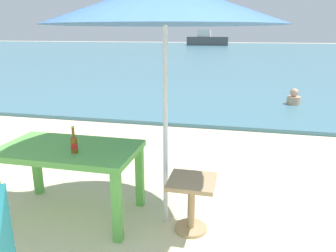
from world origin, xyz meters
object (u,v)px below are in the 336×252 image
object	(u,v)px
boat_tanker	(207,40)
swimmer_person	(294,98)
picnic_table_green	(69,157)
side_table_wood	(191,197)
beer_bottle_amber	(74,144)
patio_umbrella	(165,3)

from	to	relation	value
boat_tanker	swimmer_person	bearing A→B (deg)	-80.16
picnic_table_green	boat_tanker	size ratio (longest dim) A/B	0.26
side_table_wood	boat_tanker	xyz separation A→B (m)	(-4.63, 42.50, 0.44)
beer_bottle_amber	patio_umbrella	bearing A→B (deg)	14.07
picnic_table_green	beer_bottle_amber	bearing A→B (deg)	-42.53
picnic_table_green	patio_umbrella	distance (m)	1.77
beer_bottle_amber	side_table_wood	distance (m)	1.24
beer_bottle_amber	boat_tanker	xyz separation A→B (m)	(-3.50, 42.63, -0.06)
swimmer_person	picnic_table_green	bearing A→B (deg)	-116.53
beer_bottle_amber	patio_umbrella	xyz separation A→B (m)	(0.85, 0.21, 1.26)
beer_bottle_amber	side_table_wood	xyz separation A→B (m)	(1.13, 0.12, -0.50)
side_table_wood	boat_tanker	distance (m)	42.76
beer_bottle_amber	swimmer_person	bearing A→B (deg)	65.08
boat_tanker	patio_umbrella	bearing A→B (deg)	-84.14
patio_umbrella	swimmer_person	world-z (taller)	patio_umbrella
picnic_table_green	side_table_wood	distance (m)	1.30
picnic_table_green	boat_tanker	world-z (taller)	boat_tanker
patio_umbrella	beer_bottle_amber	bearing A→B (deg)	-165.93
picnic_table_green	patio_umbrella	xyz separation A→B (m)	(0.99, 0.08, 1.47)
beer_bottle_amber	swimmer_person	size ratio (longest dim) A/B	0.65
swimmer_person	boat_tanker	size ratio (longest dim) A/B	0.08
beer_bottle_amber	patio_umbrella	size ratio (longest dim) A/B	0.12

